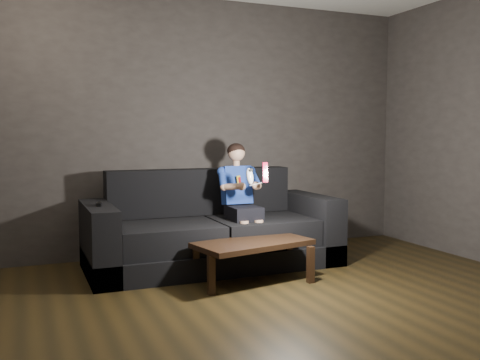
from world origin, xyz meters
name	(u,v)px	position (x,y,z in m)	size (l,w,h in m)	color
floor	(309,329)	(0.00, 0.00, 0.00)	(5.00, 5.00, 0.00)	black
back_wall	(193,127)	(0.00, 2.50, 1.35)	(5.00, 0.04, 2.70)	#342F2D
sofa	(212,235)	(-0.02, 1.86, 0.30)	(2.38, 1.03, 0.92)	black
child	(240,190)	(0.25, 1.78, 0.73)	(0.42, 0.51, 1.03)	black
wii_remote_red	(265,172)	(0.33, 1.39, 0.93)	(0.06, 0.08, 0.19)	red
nunchuk_white	(250,176)	(0.18, 1.39, 0.90)	(0.08, 0.11, 0.16)	silver
wii_remote_black	(99,204)	(-1.09, 1.77, 0.66)	(0.07, 0.16, 0.03)	black
coffee_table	(253,247)	(0.11, 1.15, 0.31)	(1.07, 0.69, 0.36)	black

